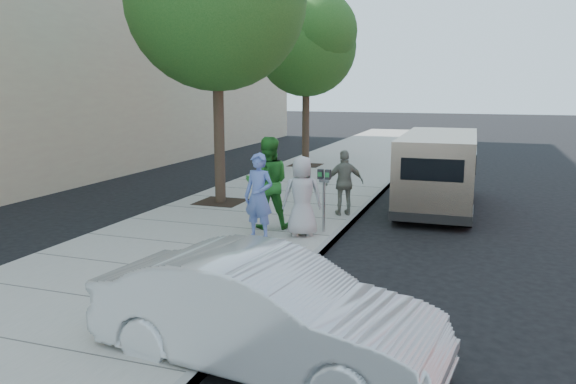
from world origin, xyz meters
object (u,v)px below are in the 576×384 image
(van, at_px, (438,170))
(person_officer, at_px, (259,196))
(sedan, at_px, (265,313))
(person_green_shirt, at_px, (268,183))
(person_gray_shirt, at_px, (302,196))
(parking_meter, at_px, (324,187))
(person_striped_polo, at_px, (345,183))
(tree_far, at_px, (307,41))

(van, xyz_separation_m, person_officer, (-3.13, -4.84, -0.03))
(sedan, bearing_deg, person_green_shirt, 28.08)
(person_gray_shirt, bearing_deg, parking_meter, -151.57)
(person_striped_polo, bearing_deg, van, -161.06)
(tree_far, bearing_deg, sedan, -74.33)
(van, xyz_separation_m, sedan, (-1.15, -9.51, -0.38))
(tree_far, bearing_deg, person_striped_polo, -66.65)
(van, height_order, person_gray_shirt, van)
(sedan, xyz_separation_m, person_officer, (-1.98, 4.67, 0.35))
(parking_meter, relative_size, person_green_shirt, 0.67)
(tree_far, relative_size, person_officer, 3.70)
(person_gray_shirt, xyz_separation_m, person_striped_polo, (0.38, 2.15, -0.05))
(person_green_shirt, distance_m, person_gray_shirt, 1.00)
(person_striped_polo, bearing_deg, sedan, 68.61)
(sedan, xyz_separation_m, person_green_shirt, (-2.15, 5.59, 0.47))
(tree_far, relative_size, parking_meter, 4.82)
(person_gray_shirt, height_order, person_striped_polo, person_gray_shirt)
(person_officer, bearing_deg, person_green_shirt, 109.23)
(parking_meter, height_order, sedan, parking_meter)
(tree_far, distance_m, parking_meter, 10.96)
(van, bearing_deg, parking_meter, -118.85)
(tree_far, relative_size, person_striped_polo, 4.13)
(tree_far, height_order, person_officer, tree_far)
(parking_meter, height_order, person_gray_shirt, person_gray_shirt)
(parking_meter, relative_size, person_officer, 0.77)
(sedan, relative_size, person_officer, 2.34)
(person_officer, bearing_deg, parking_meter, 51.05)
(parking_meter, relative_size, person_striped_polo, 0.86)
(parking_meter, xyz_separation_m, person_striped_polo, (0.04, 1.71, -0.19))
(parking_meter, bearing_deg, person_officer, -134.07)
(person_officer, relative_size, person_striped_polo, 1.12)
(person_green_shirt, bearing_deg, parking_meter, 162.84)
(tree_far, distance_m, sedan, 16.50)
(sedan, relative_size, person_green_shirt, 2.05)
(person_gray_shirt, bearing_deg, person_striped_polo, -123.64)
(person_officer, xyz_separation_m, person_gray_shirt, (0.75, 0.54, -0.04))
(tree_far, relative_size, person_green_shirt, 3.24)
(tree_far, height_order, van, tree_far)
(person_officer, distance_m, person_green_shirt, 0.94)
(person_gray_shirt, bearing_deg, sedan, 79.66)
(parking_meter, bearing_deg, person_gray_shirt, -123.89)
(van, bearing_deg, person_green_shirt, -131.02)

